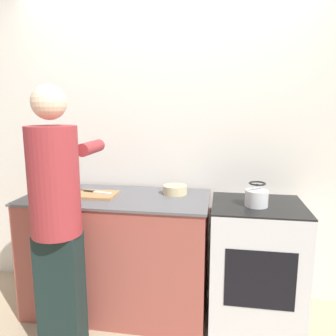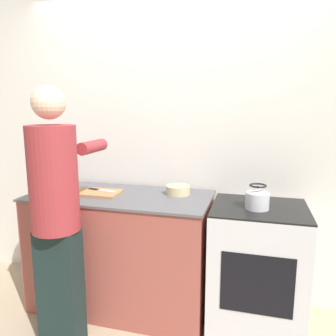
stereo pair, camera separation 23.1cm
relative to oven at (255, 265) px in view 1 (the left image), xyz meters
The scene contains 9 objects.
wall_back 1.18m from the oven, 149.55° to the left, with size 8.00×0.05×2.60m.
counter 1.05m from the oven, behind, with size 1.41×0.67×0.93m.
oven is the anchor object (origin of this frame).
person 1.45m from the oven, 159.44° to the right, with size 0.35×0.59×1.74m.
cutting_board 1.33m from the oven, behind, with size 0.37×0.24×0.02m.
knife 1.32m from the oven, behind, with size 0.24×0.08×0.01m.
kettle 0.54m from the oven, 111.48° to the right, with size 0.16×0.16×0.17m.
bowl_prep 0.81m from the oven, 164.94° to the left, with size 0.19×0.19×0.07m.
canister_jar 1.76m from the oven, behind, with size 0.12×0.12×0.18m.
Camera 1 is at (0.44, -2.01, 1.60)m, focal length 35.00 mm.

